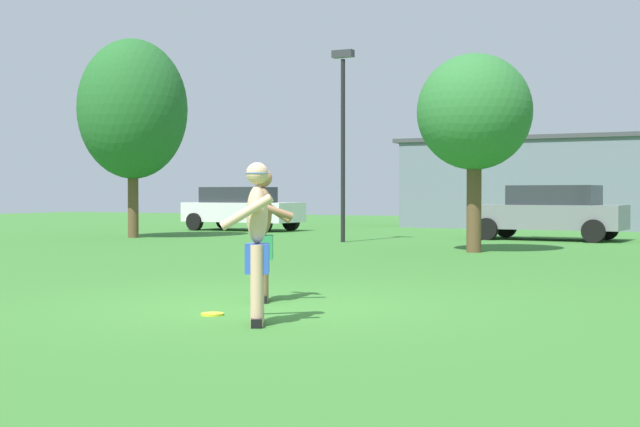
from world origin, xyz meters
TOP-DOWN VIEW (x-y plane):
  - ground_plane at (0.00, 0.00)m, footprint 80.00×80.00m
  - player_with_cap at (0.68, -1.31)m, footprint 0.73×0.72m
  - player_in_green at (-0.23, 0.37)m, footprint 0.74×0.77m
  - frisbee at (-0.11, -0.95)m, footprint 0.25×0.25m
  - car_white_near_post at (-11.57, 17.94)m, footprint 4.39×2.22m
  - car_gray_far_end at (-0.17, 16.44)m, footprint 4.38×2.19m
  - lamp_post at (-5.02, 12.75)m, footprint 0.60×0.24m
  - outbuilding_behind_lot at (-1.33, 25.42)m, footprint 12.80×4.77m
  - tree_left_field at (-0.55, 10.32)m, footprint 2.61×2.61m
  - tree_right_field at (-11.75, 12.04)m, footprint 3.31×3.31m

SIDE VIEW (x-z plane):
  - ground_plane at x=0.00m, z-range 0.00..0.00m
  - frisbee at x=-0.11m, z-range 0.00..0.03m
  - car_white_near_post at x=-11.57m, z-range 0.03..1.61m
  - car_gray_far_end at x=-0.17m, z-range 0.03..1.61m
  - player_in_green at x=-0.23m, z-range 0.05..1.69m
  - player_with_cap at x=0.68m, z-range 0.08..1.75m
  - outbuilding_behind_lot at x=-1.33m, z-range 0.01..3.52m
  - tree_left_field at x=-0.55m, z-range 0.91..5.44m
  - lamp_post at x=-5.02m, z-range 0.63..5.93m
  - tree_right_field at x=-11.75m, z-range 0.88..6.92m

